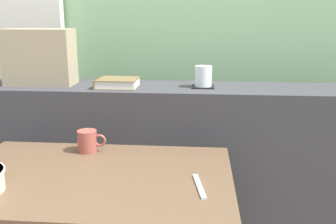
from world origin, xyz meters
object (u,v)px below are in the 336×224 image
at_px(breakfast_table, 94,208).
at_px(ceramic_mug, 88,141).
at_px(coaster_square, 203,87).
at_px(closed_book, 117,83).
at_px(juice_glass, 203,77).
at_px(throw_pillow, 39,57).
at_px(fork_utensil, 199,186).

xyz_separation_m(breakfast_table, ceramic_mug, (-0.08, 0.22, 0.17)).
bearing_deg(coaster_square, closed_book, -175.40).
distance_m(coaster_square, juice_glass, 0.04).
bearing_deg(ceramic_mug, juice_glass, 38.25).
bearing_deg(juice_glass, ceramic_mug, -141.75).
distance_m(breakfast_table, closed_book, 0.64).
bearing_deg(closed_book, throw_pillow, 174.25).
bearing_deg(throw_pillow, ceramic_mug, -47.87).
height_order(closed_book, ceramic_mug, closed_book).
height_order(breakfast_table, coaster_square, coaster_square).
bearing_deg(fork_utensil, juice_glass, 79.26).
bearing_deg(breakfast_table, throw_pillow, 124.90).
relative_size(coaster_square, throw_pillow, 0.31).
bearing_deg(throw_pillow, coaster_square, -0.46).
relative_size(juice_glass, closed_book, 0.49).
bearing_deg(ceramic_mug, throw_pillow, 132.13).
distance_m(coaster_square, ceramic_mug, 0.59).
bearing_deg(fork_utensil, throw_pillow, 130.03).
xyz_separation_m(breakfast_table, fork_utensil, (0.36, -0.06, 0.13)).
relative_size(coaster_square, ceramic_mug, 0.88).
relative_size(breakfast_table, coaster_square, 9.38).
bearing_deg(coaster_square, throw_pillow, 179.54).
bearing_deg(throw_pillow, fork_utensil, -40.01).
bearing_deg(juice_glass, throw_pillow, 179.54).
bearing_deg(throw_pillow, juice_glass, -0.46).
bearing_deg(throw_pillow, breakfast_table, -55.10).
xyz_separation_m(coaster_square, closed_book, (-0.39, -0.03, 0.02)).
bearing_deg(ceramic_mug, closed_book, 80.69).
height_order(juice_glass, closed_book, juice_glass).
relative_size(breakfast_table, throw_pillow, 2.93).
height_order(coaster_square, juice_glass, juice_glass).
relative_size(breakfast_table, closed_book, 4.95).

